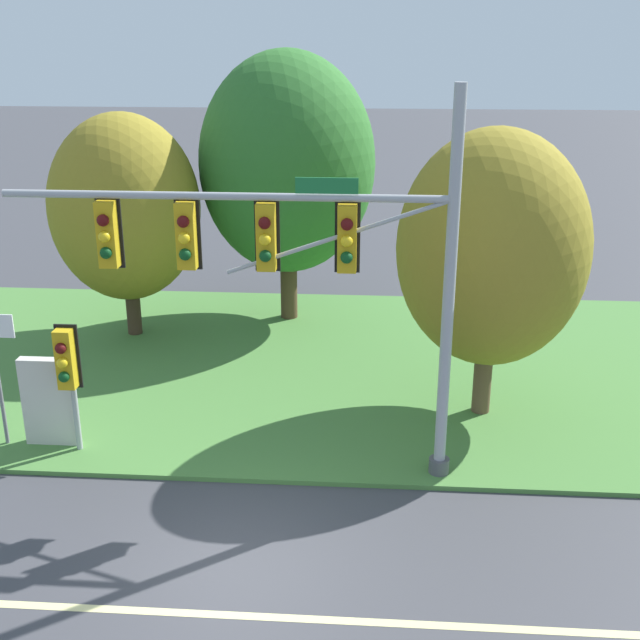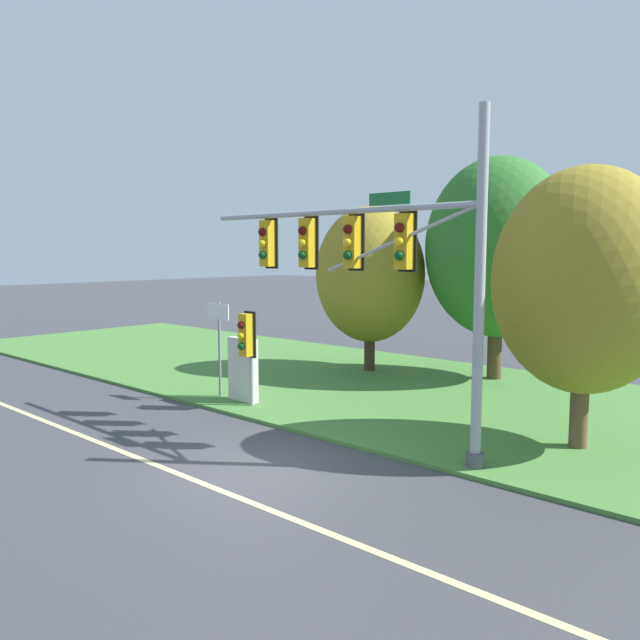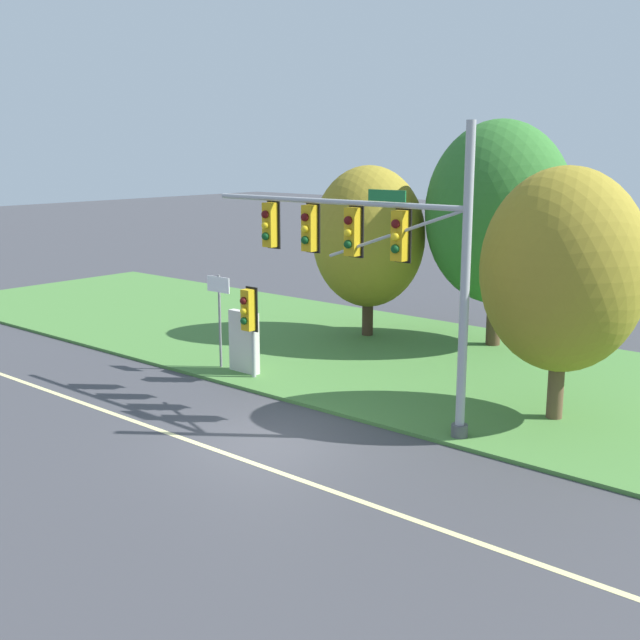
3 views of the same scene
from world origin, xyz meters
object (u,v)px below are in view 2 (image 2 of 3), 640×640
object	(u,v)px
route_sign_post	(219,333)
tree_left_of_mast	(498,248)
pedestrian_signal_near_kerb	(247,340)
traffic_signal_mast	(372,257)
tree_nearest_road	(370,274)
tree_behind_signpost	(585,281)
info_kiosk	(243,370)

from	to	relation	value
route_sign_post	tree_left_of_mast	xyz separation A→B (m)	(5.07, 8.23, 2.62)
pedestrian_signal_near_kerb	tree_left_of_mast	world-z (taller)	tree_left_of_mast
traffic_signal_mast	tree_nearest_road	world-z (taller)	traffic_signal_mast
traffic_signal_mast	pedestrian_signal_near_kerb	bearing A→B (deg)	176.88
pedestrian_signal_near_kerb	tree_left_of_mast	distance (m)	9.57
tree_nearest_road	tree_left_of_mast	world-z (taller)	tree_left_of_mast
tree_nearest_road	tree_left_of_mast	xyz separation A→B (m)	(4.25, 1.67, 0.97)
pedestrian_signal_near_kerb	tree_nearest_road	xyz separation A→B (m)	(-0.78, 6.85, 1.67)
traffic_signal_mast	route_sign_post	xyz separation A→B (m)	(-6.25, 0.54, -2.36)
route_sign_post	tree_nearest_road	xyz separation A→B (m)	(0.82, 6.56, 1.65)
tree_left_of_mast	tree_behind_signpost	xyz separation A→B (m)	(5.01, -5.99, -0.79)
info_kiosk	tree_nearest_road	bearing A→B (deg)	91.31
tree_left_of_mast	info_kiosk	bearing A→B (deg)	-116.79
route_sign_post	tree_behind_signpost	world-z (taller)	tree_behind_signpost
tree_nearest_road	traffic_signal_mast	bearing A→B (deg)	-52.60
tree_behind_signpost	pedestrian_signal_near_kerb	bearing A→B (deg)	-163.41
pedestrian_signal_near_kerb	traffic_signal_mast	bearing A→B (deg)	-3.12
tree_left_of_mast	info_kiosk	size ratio (longest dim) A/B	4.06
route_sign_post	info_kiosk	xyz separation A→B (m)	(0.97, 0.10, -1.03)
tree_nearest_road	tree_behind_signpost	xyz separation A→B (m)	(9.26, -4.32, 0.18)
tree_nearest_road	info_kiosk	distance (m)	6.99
tree_left_of_mast	info_kiosk	distance (m)	9.81
route_sign_post	info_kiosk	distance (m)	1.42
pedestrian_signal_near_kerb	tree_behind_signpost	bearing A→B (deg)	16.59
tree_nearest_road	tree_left_of_mast	bearing A→B (deg)	21.47
traffic_signal_mast	tree_left_of_mast	world-z (taller)	tree_left_of_mast
traffic_signal_mast	tree_behind_signpost	xyz separation A→B (m)	(3.84, 2.78, -0.53)
route_sign_post	tree_left_of_mast	size ratio (longest dim) A/B	0.38
pedestrian_signal_near_kerb	info_kiosk	xyz separation A→B (m)	(-0.63, 0.39, -1.01)
info_kiosk	pedestrian_signal_near_kerb	bearing A→B (deg)	-31.82
traffic_signal_mast	route_sign_post	distance (m)	6.70
traffic_signal_mast	tree_behind_signpost	world-z (taller)	traffic_signal_mast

